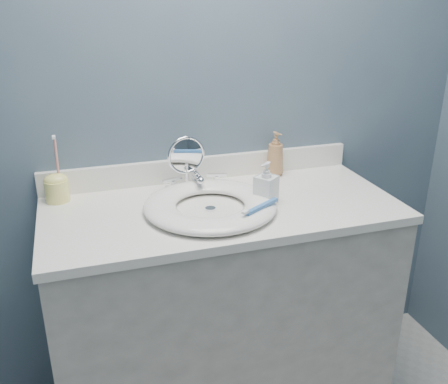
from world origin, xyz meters
name	(u,v)px	position (x,y,z in m)	size (l,w,h in m)	color
back_wall	(200,97)	(0.00, 1.25, 1.20)	(2.20, 0.02, 2.40)	#455467
vanity_cabinet	(222,314)	(0.00, 0.97, 0.42)	(1.20, 0.55, 0.85)	beige
countertop	(222,209)	(0.00, 0.97, 0.86)	(1.22, 0.57, 0.03)	white
backsplash	(202,168)	(0.00, 1.24, 0.93)	(1.22, 0.02, 0.09)	white
basin	(210,205)	(-0.05, 0.94, 0.90)	(0.45, 0.45, 0.04)	white
drain	(210,209)	(-0.05, 0.94, 0.88)	(0.04, 0.04, 0.01)	silver
faucet	(196,182)	(-0.05, 1.14, 0.91)	(0.25, 0.13, 0.07)	silver
makeup_mirror	(186,162)	(-0.09, 1.13, 0.99)	(0.14, 0.08, 0.21)	silver
soap_bottle_amber	(275,154)	(0.29, 1.20, 0.97)	(0.07, 0.07, 0.18)	#AB794D
soap_bottle_clear	(266,183)	(0.15, 0.94, 0.95)	(0.07, 0.07, 0.15)	silver
toothbrush_holder	(57,186)	(-0.54, 1.18, 0.93)	(0.08, 0.08, 0.24)	#F9F27C
toothbrush_lying	(261,207)	(0.08, 0.83, 0.92)	(0.16, 0.10, 0.02)	#346FBA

